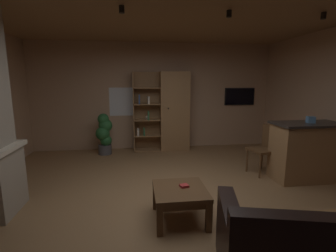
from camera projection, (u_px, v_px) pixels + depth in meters
floor at (172, 202)px, 3.59m from camera, size 6.11×6.08×0.02m
wall_back at (154, 97)px, 6.34m from camera, size 6.23×0.06×2.69m
ceiling at (172, 4)px, 3.10m from camera, size 6.11×6.08×0.02m
window_pane_back at (121, 102)px, 6.22m from camera, size 0.60×0.01×0.71m
bookshelf_cabinet at (171, 112)px, 6.19m from camera, size 1.39×0.41×1.97m
kitchen_bar_counter at (313, 151)px, 4.33m from camera, size 1.44×0.62×1.03m
tissue_box at (311, 120)px, 4.21m from camera, size 0.15×0.15×0.11m
coffee_table at (180, 195)px, 3.06m from camera, size 0.65×0.68×0.41m
table_book_0 at (184, 186)px, 3.10m from camera, size 0.12×0.11×0.03m
dining_chair at (266, 146)px, 4.62m from camera, size 0.51×0.51×0.92m
potted_floor_plant at (104, 133)px, 5.86m from camera, size 0.39×0.39×0.98m
wall_mounted_tv at (240, 96)px, 6.57m from camera, size 0.81×0.06×0.46m
track_light_spot_1 at (122, 9)px, 3.08m from camera, size 0.07×0.07×0.09m
track_light_spot_2 at (229, 14)px, 3.28m from camera, size 0.07×0.07×0.09m
track_light_spot_3 at (323, 16)px, 3.37m from camera, size 0.07×0.07×0.09m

